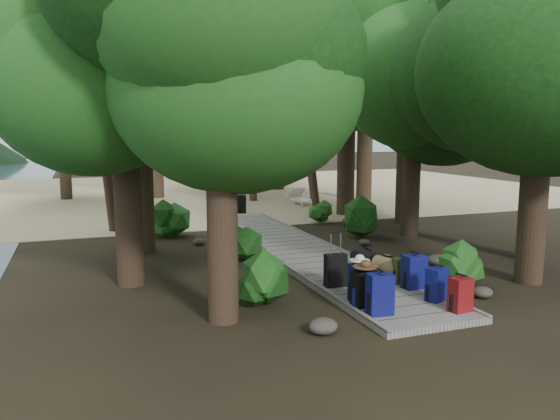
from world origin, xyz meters
name	(u,v)px	position (x,y,z in m)	size (l,w,h in m)	color
ground	(315,262)	(0.00, 0.00, 0.00)	(120.00, 120.00, 0.00)	black
sand_beach	(189,192)	(0.00, 16.00, 0.01)	(40.00, 22.00, 0.02)	tan
boardwalk	(299,251)	(0.00, 1.00, 0.06)	(2.00, 12.00, 0.12)	gray
backpack_left_a	(380,292)	(-0.68, -4.22, 0.51)	(0.41, 0.29, 0.77)	navy
backpack_left_b	(364,286)	(-0.72, -3.74, 0.48)	(0.39, 0.28, 0.72)	black
backpack_left_c	(360,281)	(-0.62, -3.44, 0.49)	(0.40, 0.29, 0.74)	navy
backpack_right_a	(460,293)	(0.69, -4.55, 0.45)	(0.36, 0.26, 0.65)	maroon
backpack_right_b	(437,282)	(0.67, -3.92, 0.46)	(0.37, 0.26, 0.67)	navy
backpack_right_c	(414,270)	(0.74, -3.10, 0.48)	(0.42, 0.30, 0.73)	navy
backpack_right_d	(402,269)	(0.74, -2.70, 0.40)	(0.37, 0.26, 0.56)	#393A16
duffel_right_khaki	(388,267)	(0.73, -2.19, 0.33)	(0.41, 0.62, 0.41)	brown
duffel_right_black	(368,259)	(0.65, -1.44, 0.34)	(0.44, 0.69, 0.44)	black
suitcase_on_boardwalk	(335,270)	(-0.65, -2.46, 0.44)	(0.42, 0.23, 0.65)	black
lone_suitcase_on_sand	(240,204)	(0.46, 8.13, 0.37)	(0.44, 0.25, 0.70)	black
hat_brown	(366,263)	(-0.73, -3.80, 0.90)	(0.45, 0.45, 0.13)	#51351E
hat_white	(360,257)	(-0.64, -3.43, 0.92)	(0.37, 0.37, 0.12)	silver
kayak	(141,206)	(-3.03, 10.31, 0.20)	(0.77, 3.53, 0.35)	#BB3210
sun_lounger	(303,197)	(3.66, 9.49, 0.36)	(0.67, 2.08, 0.67)	silver
tree_right_a	(541,88)	(3.50, -3.23, 4.02)	(4.82, 4.82, 8.04)	black
tree_right_b	(543,77)	(5.14, -1.65, 4.44)	(4.98, 4.98, 8.89)	black
tree_right_c	(414,105)	(4.10, 2.12, 3.92)	(4.54, 4.54, 7.85)	black
tree_right_d	(413,49)	(5.26, 4.03, 5.85)	(6.39, 6.39, 11.71)	black
tree_right_e	(347,87)	(4.16, 6.53, 4.75)	(5.28, 5.28, 9.51)	black
tree_right_f	(366,89)	(6.85, 9.95, 5.00)	(5.60, 5.60, 10.00)	black
tree_left_a	(220,102)	(-3.14, -3.30, 3.63)	(4.35, 4.35, 7.25)	black
tree_left_b	(123,91)	(-4.39, -0.51, 3.96)	(4.40, 4.40, 7.91)	black
tree_left_c	(139,91)	(-3.78, 2.56, 4.16)	(4.79, 4.79, 8.33)	black
tree_back_a	(153,90)	(-1.88, 14.30, 5.05)	(5.84, 5.84, 10.10)	black
tree_back_b	(227,101)	(2.13, 16.31, 4.70)	(5.27, 5.27, 9.41)	black
tree_back_c	(278,98)	(4.80, 15.78, 4.88)	(5.43, 5.43, 9.77)	black
tree_back_d	(62,117)	(-5.90, 15.16, 3.77)	(4.53, 4.53, 7.55)	black
palm_right_a	(319,128)	(2.74, 5.91, 3.28)	(3.84, 3.84, 6.55)	#163E11
palm_right_b	(312,108)	(4.75, 11.14, 4.20)	(4.35, 4.35, 8.41)	#163E11
palm_right_c	(257,116)	(2.36, 11.86, 3.81)	(4.79, 4.79, 7.62)	#163E11
palm_left_a	(101,125)	(-4.58, 5.89, 3.35)	(4.21, 4.21, 6.70)	#163E11
rock_left_a	(323,326)	(-1.82, -4.43, 0.13)	(0.47, 0.42, 0.26)	#4C473F
rock_left_b	(249,288)	(-2.26, -1.91, 0.09)	(0.33, 0.30, 0.18)	#4C473F
rock_left_c	(256,251)	(-1.22, 0.91, 0.16)	(0.57, 0.52, 0.31)	#4C473F
rock_left_d	(199,242)	(-2.24, 2.93, 0.09)	(0.34, 0.31, 0.19)	#4C473F
rock_right_a	(483,292)	(1.84, -3.78, 0.11)	(0.40, 0.36, 0.22)	#4C473F
rock_right_b	(437,260)	(2.57, -1.37, 0.13)	(0.49, 0.44, 0.27)	#4C473F
rock_right_c	(365,242)	(2.07, 1.25, 0.09)	(0.33, 0.29, 0.18)	#4C473F
rock_right_d	(349,221)	(3.15, 4.29, 0.14)	(0.50, 0.45, 0.28)	#4C473F
shrub_left_a	(258,280)	(-2.30, -2.63, 0.44)	(0.98, 0.98, 0.88)	#19531D
shrub_left_b	(238,244)	(-1.73, 0.75, 0.42)	(0.93, 0.93, 0.84)	#19531D
shrub_left_c	(169,220)	(-2.83, 4.44, 0.52)	(1.15, 1.15, 1.03)	#19531D
shrub_right_a	(459,264)	(1.94, -2.92, 0.47)	(1.04, 1.04, 0.93)	#19531D
shrub_right_b	(360,219)	(2.49, 2.32, 0.56)	(1.25, 1.25, 1.12)	#19531D
shrub_right_c	(318,214)	(2.34, 5.01, 0.33)	(0.73, 0.73, 0.65)	#19531D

